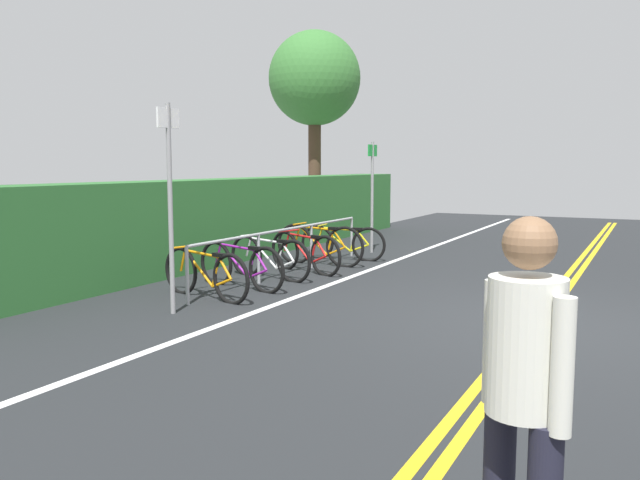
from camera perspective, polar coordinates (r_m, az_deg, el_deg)
name	(u,v)px	position (r m, az deg, el deg)	size (l,w,h in m)	color
ground_plane	(536,326)	(8.04, 18.45, -7.16)	(33.01, 12.58, 0.05)	#232628
centre_line_yellow_inner	(543,324)	(8.02, 19.02, -7.01)	(29.71, 0.10, 0.00)	gold
centre_line_yellow_outer	(529,323)	(8.04, 17.89, -6.93)	(29.71, 0.10, 0.00)	gold
bike_lane_stripe_white	(295,297)	(9.08, -2.23, -5.07)	(29.71, 0.12, 0.00)	white
bike_rack	(287,239)	(10.83, -2.94, 0.07)	(5.27, 0.05, 0.80)	#9EA0A5
bicycle_0	(205,274)	(9.12, -10.07, -2.96)	(0.55, 1.75, 0.73)	black
bicycle_1	(241,266)	(9.77, -7.00, -2.27)	(0.53, 1.76, 0.73)	black
bicycle_2	(269,258)	(10.56, -4.47, -1.57)	(0.51, 1.73, 0.73)	black
bicycle_3	(305,253)	(11.14, -1.34, -1.11)	(0.65, 1.66, 0.73)	black
bicycle_4	(320,245)	(11.96, -0.04, -0.44)	(0.46, 1.82, 0.79)	black
bicycle_5	(343,243)	(12.63, 2.02, -0.26)	(0.46, 1.74, 0.71)	black
pedestrian	(524,384)	(2.88, 17.54, -11.97)	(0.33, 0.41, 1.64)	#1E1E2D
sign_post_near	(170,190)	(8.13, -13.06, 4.29)	(0.36, 0.06, 2.59)	gray
sign_post_far	(372,187)	(13.63, 4.61, 4.71)	(0.36, 0.06, 2.32)	gray
hedge_backdrop	(241,218)	(13.10, -6.93, 1.97)	(14.22, 0.88, 1.58)	#2D6B30
tree_mid	(315,81)	(18.20, -0.48, 13.85)	(2.50, 2.50, 5.47)	#473323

